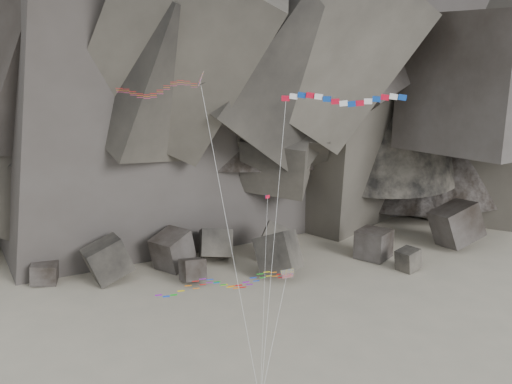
{
  "coord_description": "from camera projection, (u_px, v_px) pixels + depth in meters",
  "views": [
    {
      "loc": [
        -9.0,
        -48.59,
        33.58
      ],
      "look_at": [
        -1.61,
        6.0,
        19.23
      ],
      "focal_mm": 40.0,
      "sensor_mm": 36.0,
      "label": 1
    }
  ],
  "objects": [
    {
      "name": "boulder_field",
      "position": [
        252.0,
        248.0,
        89.33
      ],
      "size": [
        72.38,
        18.61,
        8.39
      ],
      "color": "#47423F",
      "rests_on": "ground"
    },
    {
      "name": "delta_kite",
      "position": [
        154.0,
        89.0,
        50.5
      ],
      "size": [
        12.45,
        7.06,
        29.81
      ],
      "rotation": [
        0.0,
        0.0,
        -0.0
      ],
      "color": "red",
      "rests_on": "ground"
    },
    {
      "name": "parafoil_kite",
      "position": [
        219.0,
        283.0,
        54.97
      ],
      "size": [
        14.02,
        6.64,
        10.46
      ],
      "rotation": [
        0.0,
        0.0,
        0.06
      ],
      "color": "#E0B20C",
      "rests_on": "ground"
    },
    {
      "name": "headland",
      "position": [
        221.0,
        0.0,
        112.76
      ],
      "size": [
        110.0,
        70.0,
        84.0
      ],
      "primitive_type": null,
      "color": "#524C43",
      "rests_on": "ground"
    },
    {
      "name": "pennant_kite",
      "position": [
        266.0,
        247.0,
        53.83
      ],
      "size": [
        1.83,
        6.62,
        18.07
      ],
      "rotation": [
        0.0,
        0.0,
        0.53
      ],
      "color": "red",
      "rests_on": "ground"
    },
    {
      "name": "banner_kite",
      "position": [
        342.0,
        101.0,
        48.75
      ],
      "size": [
        12.54,
        4.6,
        28.0
      ],
      "rotation": [
        0.0,
        0.0,
        -0.36
      ],
      "color": "red",
      "rests_on": "ground"
    }
  ]
}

